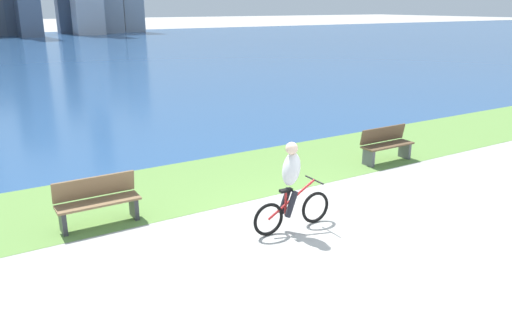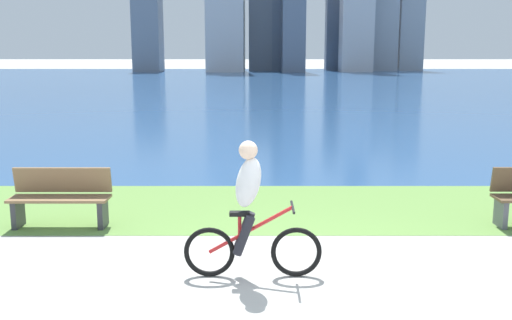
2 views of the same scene
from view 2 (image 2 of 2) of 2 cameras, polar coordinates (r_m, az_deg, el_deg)
name	(u,v)px [view 2 (image 2 of 2)]	position (r m, az deg, el deg)	size (l,w,h in m)	color
ground_plane	(294,286)	(6.95, 3.70, -12.11)	(300.00, 300.00, 0.00)	#B2AFA8
grass_strip_bayside	(281,207)	(10.22, 2.45, -4.56)	(120.00, 3.17, 0.01)	#6B9947
bay_water_surface	(261,84)	(46.39, 0.51, 7.38)	(300.00, 69.76, 0.00)	#2D568C
cyclist_lead	(249,210)	(6.96, -0.67, -4.83)	(1.65, 0.52, 1.65)	black
bench_far_along_path	(60,198)	(9.52, -18.41, -3.48)	(1.50, 0.47, 0.90)	olive
city_skyline_far_shore	(293,10)	(73.00, 3.65, 14.25)	(34.93, 9.02, 21.12)	slate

